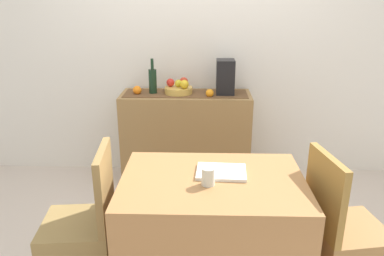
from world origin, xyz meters
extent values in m
cube|color=beige|center=(0.00, 0.00, -0.01)|extent=(6.40, 6.40, 0.02)
cube|color=silver|center=(0.00, 1.18, 1.35)|extent=(6.40, 0.06, 2.70)
cube|color=olive|center=(-0.08, 0.92, 0.43)|extent=(1.18, 0.42, 0.85)
cube|color=brown|center=(-0.08, 0.92, 0.85)|extent=(1.11, 0.32, 0.01)
cylinder|color=gold|center=(-0.14, 0.92, 0.88)|extent=(0.25, 0.25, 0.06)
sphere|color=gold|center=(-0.14, 0.93, 0.95)|extent=(0.07, 0.07, 0.07)
sphere|color=gold|center=(-0.09, 0.87, 0.95)|extent=(0.08, 0.08, 0.08)
sphere|color=red|center=(-0.22, 0.94, 0.95)|extent=(0.07, 0.07, 0.07)
sphere|color=red|center=(-0.10, 0.98, 0.95)|extent=(0.08, 0.08, 0.08)
cylinder|color=black|center=(-0.37, 0.92, 0.96)|extent=(0.07, 0.07, 0.22)
cylinder|color=black|center=(-0.37, 0.92, 1.12)|extent=(0.03, 0.03, 0.10)
cube|color=black|center=(0.28, 0.92, 1.01)|extent=(0.16, 0.18, 0.31)
sphere|color=orange|center=(-0.51, 0.89, 0.89)|extent=(0.08, 0.08, 0.08)
sphere|color=orange|center=(0.14, 0.82, 0.89)|extent=(0.07, 0.07, 0.07)
cube|color=#9F6D3E|center=(0.14, -0.54, 0.37)|extent=(1.02, 0.73, 0.74)
cube|color=white|center=(0.19, -0.47, 0.75)|extent=(0.29, 0.23, 0.02)
cylinder|color=silver|center=(0.11, -0.61, 0.79)|extent=(0.07, 0.07, 0.10)
cube|color=olive|center=(-0.65, -0.54, 0.23)|extent=(0.44, 0.44, 0.45)
cube|color=olive|center=(-0.48, -0.52, 0.68)|extent=(0.08, 0.40, 0.45)
cube|color=olive|center=(0.75, -0.57, 0.68)|extent=(0.11, 0.40, 0.45)
camera|label=1|loc=(0.08, -2.44, 1.71)|focal=35.62mm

